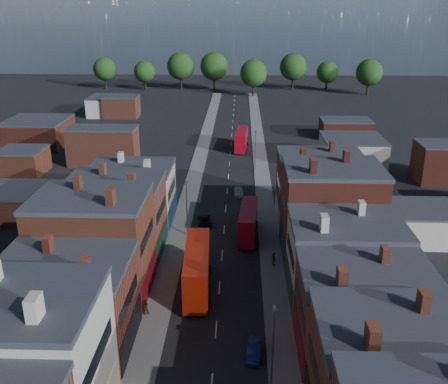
# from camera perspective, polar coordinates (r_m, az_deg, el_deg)

# --- Properties ---
(pavement_west) EXTENTS (3.00, 200.00, 0.12)m
(pavement_west) POSITION_cam_1_polar(r_m,az_deg,el_deg) (90.66, -3.71, 0.62)
(pavement_west) COLOR gray
(pavement_west) RESTS_ON ground
(pavement_east) EXTENTS (3.00, 200.00, 0.12)m
(pavement_east) POSITION_cam_1_polar(r_m,az_deg,el_deg) (90.33, 4.53, 0.52)
(pavement_east) COLOR gray
(pavement_east) RESTS_ON ground
(terrace_west) EXTENTS (12.00, 80.00, 11.74)m
(terrace_west) POSITION_cam_1_polar(r_m,az_deg,el_deg) (45.97, -19.78, -14.19)
(terrace_west) COLOR maroon
(terrace_west) RESTS_ON ground
(terrace_east) EXTENTS (12.00, 80.00, 11.74)m
(terrace_east) POSITION_cam_1_polar(r_m,az_deg,el_deg) (44.56, 17.45, -15.11)
(terrace_east) COLOR maroon
(terrace_east) RESTS_ON ground
(lamp_post_1) EXTENTS (0.25, 0.70, 8.12)m
(lamp_post_1) POSITION_cam_1_polar(r_m,az_deg,el_deg) (43.79, 5.62, -16.72)
(lamp_post_1) COLOR slate
(lamp_post_1) RESTS_ON ground
(lamp_post_2) EXTENTS (0.25, 0.70, 8.12)m
(lamp_post_2) POSITION_cam_1_polar(r_m,az_deg,el_deg) (70.31, -4.29, -1.47)
(lamp_post_2) COLOR slate
(lamp_post_2) RESTS_ON ground
(lamp_post_3) EXTENTS (0.25, 0.70, 8.12)m
(lamp_post_3) POSITION_cam_1_polar(r_m,az_deg,el_deg) (98.36, 3.61, 5.09)
(lamp_post_3) COLOR slate
(lamp_post_3) RESTS_ON ground
(bus_0) EXTENTS (3.41, 11.97, 5.12)m
(bus_0) POSITION_cam_1_polar(r_m,az_deg,el_deg) (58.00, -3.09, -8.70)
(bus_0) COLOR #A31B09
(bus_0) RESTS_ON ground
(bus_1) EXTENTS (2.99, 9.98, 4.26)m
(bus_1) POSITION_cam_1_polar(r_m,az_deg,el_deg) (70.90, 2.79, -3.36)
(bus_1) COLOR #AE0920
(bus_1) RESTS_ON ground
(bus_2) EXTENTS (3.15, 10.43, 4.45)m
(bus_2) POSITION_cam_1_polar(r_m,az_deg,el_deg) (113.61, 2.00, 6.07)
(bus_2) COLOR #AF0717
(bus_2) RESTS_ON ground
(car_1) EXTENTS (1.63, 3.83, 1.23)m
(car_1) POSITION_cam_1_polar(r_m,az_deg,el_deg) (49.48, 3.46, -17.57)
(car_1) COLOR navy
(car_1) RESTS_ON ground
(car_2) EXTENTS (2.45, 4.36, 1.15)m
(car_2) POSITION_cam_1_polar(r_m,az_deg,el_deg) (75.02, -2.24, -3.38)
(car_2) COLOR black
(car_2) RESTS_ON ground
(car_3) EXTENTS (1.85, 3.93, 1.11)m
(car_3) POSITION_cam_1_polar(r_m,az_deg,el_deg) (86.59, 1.68, 0.01)
(car_3) COLOR silver
(car_3) RESTS_ON ground
(ped_1) EXTENTS (0.94, 0.70, 1.72)m
(ped_1) POSITION_cam_1_polar(r_m,az_deg,el_deg) (55.14, -9.02, -12.84)
(ped_1) COLOR #3D2218
(ped_1) RESTS_ON pavement_west
(ped_3) EXTENTS (0.84, 1.17, 1.82)m
(ped_3) POSITION_cam_1_polar(r_m,az_deg,el_deg) (63.83, 5.71, -7.61)
(ped_3) COLOR #5B544E
(ped_3) RESTS_ON pavement_east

